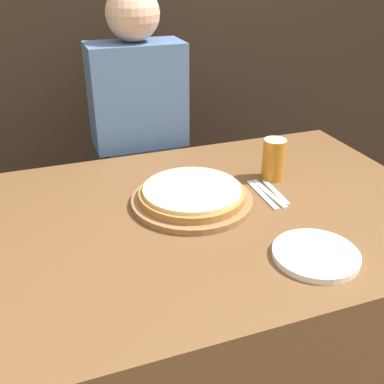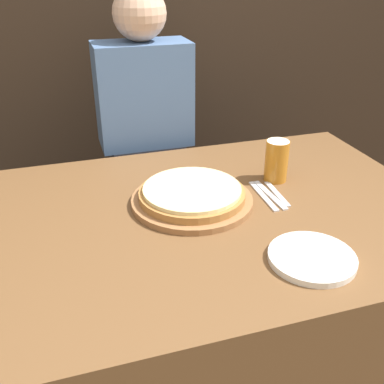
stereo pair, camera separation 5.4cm
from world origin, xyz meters
The scene contains 9 objects.
ground_plane centered at (0.00, 0.00, 0.00)m, with size 12.00×12.00×0.00m, color #473828.
dining_table centered at (0.00, 0.00, 0.39)m, with size 1.49×1.01×0.78m.
pizza_on_board centered at (-0.03, 0.06, 0.80)m, with size 0.38×0.38×0.06m.
beer_glass centered at (0.30, 0.14, 0.85)m, with size 0.08×0.08×0.14m.
dinner_plate centered at (0.18, -0.32, 0.78)m, with size 0.23×0.23×0.02m.
fork centered at (0.21, 0.04, 0.78)m, with size 0.02×0.21×0.00m.
dinner_knife centered at (0.23, 0.04, 0.78)m, with size 0.03×0.21×0.00m.
spoon centered at (0.26, 0.04, 0.78)m, with size 0.03×0.18×0.00m.
diner_person centered at (-0.05, 0.67, 0.69)m, with size 0.38×0.21×1.38m.
Camera 1 is at (-0.45, -1.11, 1.47)m, focal length 42.00 mm.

